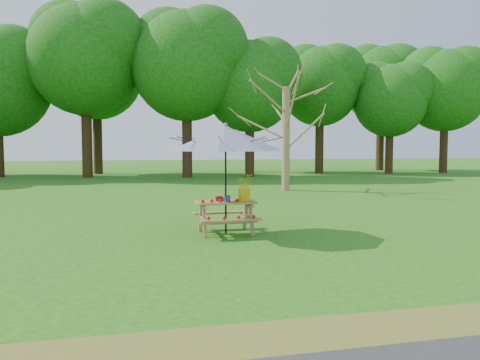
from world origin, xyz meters
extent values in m
cylinder|color=#8D6A4D|center=(8.36, 11.62, 2.11)|extent=(0.29, 0.29, 4.23)
cube|color=#9E7747|center=(4.05, 2.68, 0.65)|extent=(1.20, 0.62, 0.04)
cube|color=#9E7747|center=(4.05, 2.13, 0.36)|extent=(1.20, 0.22, 0.04)
cube|color=#9E7747|center=(4.05, 3.23, 0.36)|extent=(1.20, 0.22, 0.04)
cylinder|color=black|center=(4.05, 2.68, 1.12)|extent=(0.04, 0.04, 2.25)
cone|color=#21ADBB|center=(4.05, 2.68, 1.95)|extent=(2.97, 2.97, 0.51)
sphere|color=#21ADBB|center=(4.05, 2.68, 2.23)|extent=(0.08, 0.08, 0.08)
cube|color=#AF0E10|center=(3.92, 2.74, 0.72)|extent=(0.14, 0.12, 0.10)
cylinder|color=#164BB6|center=(4.06, 2.59, 0.74)|extent=(0.13, 0.13, 0.13)
cube|color=white|center=(4.04, 2.87, 0.71)|extent=(0.13, 0.13, 0.07)
cylinder|color=yellow|center=(4.44, 2.69, 0.79)|extent=(0.24, 0.24, 0.24)
imported|color=#FDF727|center=(4.44, 2.69, 1.04)|extent=(0.41, 0.39, 0.37)
camera|label=1|loc=(2.17, -6.66, 1.77)|focal=35.00mm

